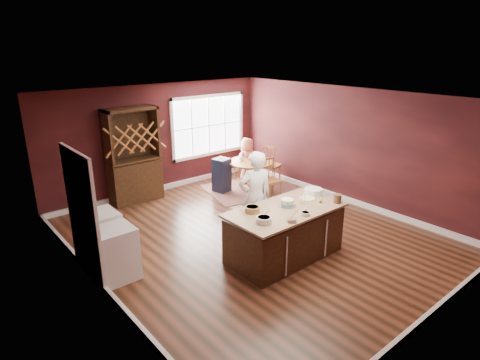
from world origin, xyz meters
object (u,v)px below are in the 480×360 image
chair_east (272,163)px  chair_south (272,179)px  toddler (219,161)px  washer (116,253)px  layer_cake (287,203)px  hutch (133,156)px  seated_woman (247,161)px  high_chair (222,174)px  baker (255,197)px  dining_table (251,169)px  kitchen_island (285,234)px  chair_north (242,163)px  dryer (100,238)px

chair_east → chair_south: 1.24m
toddler → washer: 4.27m
layer_cake → hutch: (-0.88, 4.12, 0.14)m
chair_east → washer: size_ratio=1.21×
layer_cake → chair_south: size_ratio=0.31×
seated_woman → high_chair: seated_woman is taller
layer_cake → baker: bearing=98.0°
dining_table → chair_east: (0.80, 0.05, -0.00)m
kitchen_island → baker: bearing=89.4°
layer_cake → chair_north: (2.11, 3.73, -0.53)m
kitchen_island → high_chair: bearing=70.5°
seated_woman → kitchen_island: bearing=53.4°
seated_woman → dryer: bearing=13.4°
washer → dryer: (0.00, 0.64, 0.02)m
hutch → washer: (-1.78, -2.94, -0.68)m
chair_east → hutch: bearing=53.4°
kitchen_island → toddler: toddler is taller
dining_table → dryer: (-4.43, -1.13, -0.08)m
baker → hutch: hutch is taller
chair_south → high_chair: (-0.62, 1.18, -0.05)m
high_chair → baker: bearing=-127.1°
hutch → washer: bearing=-121.2°
kitchen_island → layer_cake: size_ratio=6.67×
kitchen_island → hutch: size_ratio=0.93×
chair_north → washer: 5.41m
baker → seated_woman: size_ratio=1.42×
washer → chair_north: bearing=28.0°
seated_woman → high_chair: 0.95m
washer → dryer: 0.64m
kitchen_island → hutch: (-0.77, 4.19, 0.68)m
kitchen_island → washer: bearing=153.9°
dining_table → washer: (-4.43, -1.77, -0.10)m
kitchen_island → layer_cake: layer_cake is taller
chair_north → toddler: size_ratio=3.50×
seated_woman → dining_table: bearing=55.1°
chair_north → washer: bearing=5.3°
chair_south → high_chair: 1.34m
kitchen_island → high_chair: 3.58m
baker → dryer: 2.83m
chair_south → toddler: (-0.69, 1.18, 0.31)m
layer_cake → dryer: size_ratio=0.34×
washer → layer_cake: bearing=-23.9°
dining_table → high_chair: (-0.68, 0.35, -0.08)m
chair_south → chair_north: size_ratio=1.11×
baker → chair_south: size_ratio=1.77×
high_chair → washer: high_chair is taller
washer → hutch: bearing=58.8°
kitchen_island → hutch: 4.32m
layer_cake → seated_woman: (2.01, 3.38, -0.36)m
kitchen_island → dryer: (-2.56, 1.89, 0.02)m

